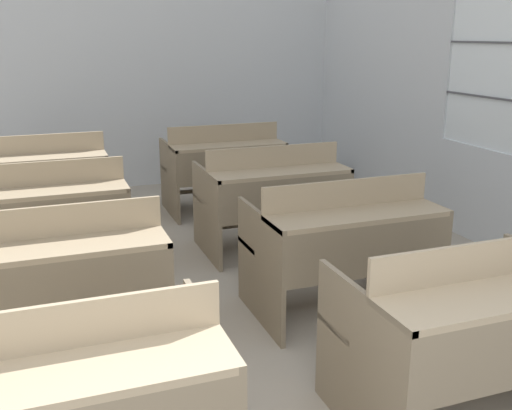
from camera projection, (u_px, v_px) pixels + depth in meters
The scene contains 10 objects.
wall_back at pixel (88, 66), 6.51m from camera, with size 5.80×0.06×2.76m.
bench_front_left at pixel (66, 408), 2.09m from camera, with size 1.11×0.75×0.87m.
bench_front_right at pixel (471, 326), 2.67m from camera, with size 1.11×0.75×0.87m.
bench_second_left at pixel (59, 278), 3.20m from camera, with size 1.11×0.75×0.87m.
bench_second_right at pixel (343, 242), 3.74m from camera, with size 1.11×0.75×0.87m.
bench_third_left at pixel (47, 217), 4.26m from camera, with size 1.11×0.75×0.87m.
bench_third_right at pixel (272, 195), 4.83m from camera, with size 1.11×0.75×0.87m.
bench_back_left at pixel (43, 179), 5.35m from camera, with size 1.11×0.75×0.87m.
bench_back_right at pixel (224, 165), 5.93m from camera, with size 1.11×0.75×0.87m.
wastepaper_bin at pixel (324, 174), 6.99m from camera, with size 0.26×0.26×0.28m.
Camera 1 is at (-0.59, -0.31, 1.72)m, focal length 42.00 mm.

